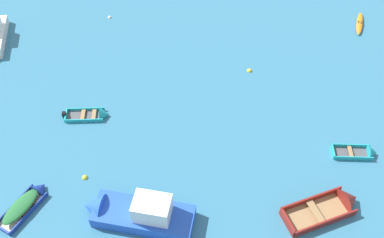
# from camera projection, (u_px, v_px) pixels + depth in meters

# --- Properties ---
(rowboat_turquoise_near_left) EXTENTS (3.15, 1.37, 0.98)m
(rowboat_turquoise_near_left) POSITION_uv_depth(u_px,v_px,m) (96.00, 115.00, 29.66)
(rowboat_turquoise_near_left) COLOR #4C4C51
(rowboat_turquoise_near_left) RESTS_ON ground_plane
(rowboat_deep_blue_far_right) EXTENTS (2.97, 3.33, 1.05)m
(rowboat_deep_blue_far_right) POSITION_uv_depth(u_px,v_px,m) (29.00, 200.00, 25.23)
(rowboat_deep_blue_far_right) COLOR beige
(rowboat_deep_blue_far_right) RESTS_ON ground_plane
(kayak_orange_back_row_right) EXTENTS (1.79, 2.97, 0.29)m
(kayak_orange_back_row_right) POSITION_uv_depth(u_px,v_px,m) (360.00, 23.00, 36.23)
(kayak_orange_back_row_right) COLOR orange
(kayak_orange_back_row_right) RESTS_ON ground_plane
(rowboat_maroon_outer_left) EXTENTS (4.77, 2.49, 1.52)m
(rowboat_maroon_outer_left) POSITION_uv_depth(u_px,v_px,m) (336.00, 205.00, 25.05)
(rowboat_maroon_outer_left) COLOR #99754C
(rowboat_maroon_outer_left) RESTS_ON ground_plane
(motor_launch_blue_outer_right) EXTENTS (6.48, 3.82, 2.49)m
(motor_launch_blue_outer_right) POSITION_uv_depth(u_px,v_px,m) (136.00, 213.00, 24.25)
(motor_launch_blue_outer_right) COLOR blue
(motor_launch_blue_outer_right) RESTS_ON ground_plane
(rowboat_turquoise_near_camera) EXTENTS (2.89, 1.47, 0.93)m
(rowboat_turquoise_near_camera) POSITION_uv_depth(u_px,v_px,m) (363.00, 153.00, 27.57)
(rowboat_turquoise_near_camera) COLOR #4C4C51
(rowboat_turquoise_near_camera) RESTS_ON ground_plane
(mooring_buoy_near_foreground) EXTENTS (0.30, 0.30, 0.30)m
(mooring_buoy_near_foreground) POSITION_uv_depth(u_px,v_px,m) (110.00, 18.00, 36.98)
(mooring_buoy_near_foreground) COLOR silver
(mooring_buoy_near_foreground) RESTS_ON ground_plane
(mooring_buoy_far_field) EXTENTS (0.34, 0.34, 0.34)m
(mooring_buoy_far_field) POSITION_uv_depth(u_px,v_px,m) (85.00, 178.00, 26.54)
(mooring_buoy_far_field) COLOR yellow
(mooring_buoy_far_field) RESTS_ON ground_plane
(mooring_buoy_outer_edge) EXTENTS (0.35, 0.35, 0.35)m
(mooring_buoy_outer_edge) POSITION_uv_depth(u_px,v_px,m) (249.00, 71.00, 32.70)
(mooring_buoy_outer_edge) COLOR yellow
(mooring_buoy_outer_edge) RESTS_ON ground_plane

